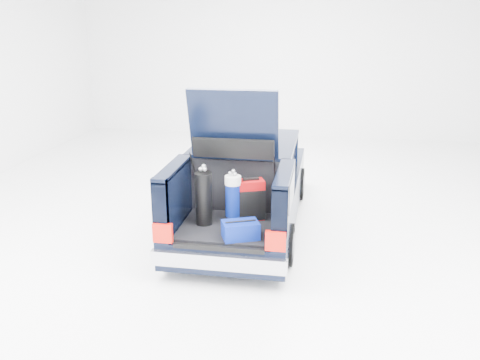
% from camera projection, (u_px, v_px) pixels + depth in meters
% --- Properties ---
extents(ground, '(14.00, 14.00, 0.00)m').
position_uv_depth(ground, '(245.00, 224.00, 8.73)').
color(ground, white).
rests_on(ground, ground).
extents(car, '(1.87, 4.65, 2.47)m').
position_uv_depth(car, '(246.00, 185.00, 8.63)').
color(car, black).
rests_on(car, ground).
extents(red_suitcase, '(0.43, 0.37, 0.62)m').
position_uv_depth(red_suitcase, '(251.00, 200.00, 7.31)').
color(red_suitcase, '#830406').
rests_on(red_suitcase, car).
extents(black_golf_bag, '(0.30, 0.33, 0.86)m').
position_uv_depth(black_golf_bag, '(204.00, 198.00, 7.08)').
color(black_golf_bag, black).
rests_on(black_golf_bag, car).
extents(blue_golf_bag, '(0.28, 0.28, 0.77)m').
position_uv_depth(blue_golf_bag, '(233.00, 198.00, 7.20)').
color(blue_golf_bag, black).
rests_on(blue_golf_bag, car).
extents(blue_duffel, '(0.55, 0.46, 0.25)m').
position_uv_depth(blue_duffel, '(241.00, 230.00, 6.72)').
color(blue_duffel, navy).
rests_on(blue_duffel, car).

